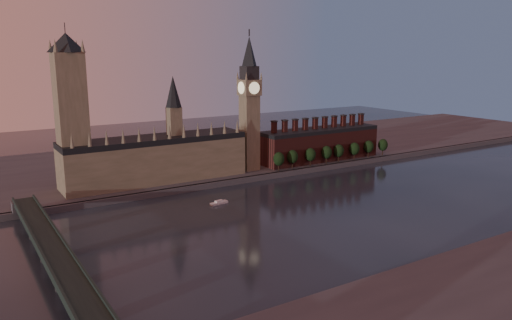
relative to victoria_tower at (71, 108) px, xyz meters
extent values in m
plane|color=black|center=(120.00, -115.00, -59.09)|extent=(900.00, 900.00, 0.00)
cube|color=#4A4A4F|center=(120.00, -25.00, -57.09)|extent=(900.00, 4.00, 4.00)
cube|color=#4A4A4F|center=(120.00, 65.00, -57.09)|extent=(900.00, 180.00, 4.00)
cube|color=gray|center=(55.00, 0.00, -41.09)|extent=(130.00, 30.00, 28.00)
cube|color=black|center=(55.00, 0.00, -25.09)|extent=(130.00, 30.00, 4.00)
cube|color=gray|center=(70.00, 0.00, -15.09)|extent=(9.00, 9.00, 24.00)
cone|color=black|center=(70.00, 0.00, 7.91)|extent=(12.00, 12.00, 22.00)
cone|color=gray|center=(-4.00, -14.00, -18.09)|extent=(2.60, 2.60, 10.00)
cone|color=gray|center=(6.73, -14.00, -18.09)|extent=(2.60, 2.60, 10.00)
cone|color=gray|center=(17.45, -14.00, -18.09)|extent=(2.60, 2.60, 10.00)
cone|color=gray|center=(28.18, -14.00, -18.09)|extent=(2.60, 2.60, 10.00)
cone|color=gray|center=(38.91, -14.00, -18.09)|extent=(2.60, 2.60, 10.00)
cone|color=gray|center=(49.64, -14.00, -18.09)|extent=(2.60, 2.60, 10.00)
cone|color=gray|center=(60.36, -14.00, -18.09)|extent=(2.60, 2.60, 10.00)
cone|color=gray|center=(71.09, -14.00, -18.09)|extent=(2.60, 2.60, 10.00)
cone|color=gray|center=(81.82, -14.00, -18.09)|extent=(2.60, 2.60, 10.00)
cone|color=gray|center=(92.55, -14.00, -18.09)|extent=(2.60, 2.60, 10.00)
cone|color=gray|center=(103.27, -14.00, -18.09)|extent=(2.60, 2.60, 10.00)
cone|color=gray|center=(114.00, -14.00, -18.09)|extent=(2.60, 2.60, 10.00)
cube|color=gray|center=(0.00, 0.00, -10.09)|extent=(18.00, 18.00, 90.00)
cone|color=black|center=(0.00, 0.00, 40.91)|extent=(24.00, 24.00, 12.00)
cylinder|color=#232326|center=(0.00, 0.00, 46.91)|extent=(0.50, 0.50, 12.00)
cone|color=gray|center=(-8.00, -8.00, 38.91)|extent=(3.00, 3.00, 8.00)
cone|color=gray|center=(8.00, -8.00, 38.91)|extent=(3.00, 3.00, 8.00)
cone|color=gray|center=(-8.00, 8.00, 38.91)|extent=(3.00, 3.00, 8.00)
cone|color=gray|center=(8.00, 8.00, 38.91)|extent=(3.00, 3.00, 8.00)
cube|color=gray|center=(130.00, -5.00, -26.09)|extent=(12.00, 12.00, 58.00)
cube|color=gray|center=(130.00, -5.00, 8.91)|extent=(14.00, 14.00, 12.00)
cube|color=#232326|center=(130.00, -5.00, 19.91)|extent=(11.00, 11.00, 10.00)
cone|color=black|center=(130.00, -5.00, 35.91)|extent=(13.00, 13.00, 22.00)
cylinder|color=#232326|center=(130.00, -5.00, 49.41)|extent=(1.00, 1.00, 5.00)
cylinder|color=beige|center=(130.00, -12.20, 8.91)|extent=(9.00, 0.50, 9.00)
cylinder|color=beige|center=(130.00, 2.20, 8.91)|extent=(9.00, 0.50, 9.00)
cylinder|color=beige|center=(122.80, -5.00, 8.91)|extent=(0.50, 9.00, 9.00)
cylinder|color=beige|center=(137.20, -5.00, 8.91)|extent=(0.50, 9.00, 9.00)
cone|color=gray|center=(123.50, -11.50, 17.91)|extent=(2.00, 2.00, 6.00)
cone|color=gray|center=(136.50, -11.50, 17.91)|extent=(2.00, 2.00, 6.00)
cone|color=gray|center=(123.50, 1.50, 17.91)|extent=(2.00, 2.00, 6.00)
cone|color=gray|center=(136.50, 1.50, 17.91)|extent=(2.00, 2.00, 6.00)
cube|color=#4F211E|center=(200.00, -5.00, -43.09)|extent=(110.00, 25.00, 24.00)
cube|color=black|center=(200.00, -5.00, -29.59)|extent=(110.00, 25.00, 3.00)
cube|color=#4F211E|center=(153.00, -5.00, -23.59)|extent=(3.50, 3.50, 9.00)
cube|color=#232326|center=(153.00, -5.00, -18.59)|extent=(4.20, 4.20, 1.00)
cube|color=#4F211E|center=(163.44, -5.00, -23.59)|extent=(3.50, 3.50, 9.00)
cube|color=#232326|center=(163.44, -5.00, -18.59)|extent=(4.20, 4.20, 1.00)
cube|color=#4F211E|center=(173.89, -5.00, -23.59)|extent=(3.50, 3.50, 9.00)
cube|color=#232326|center=(173.89, -5.00, -18.59)|extent=(4.20, 4.20, 1.00)
cube|color=#4F211E|center=(184.33, -5.00, -23.59)|extent=(3.50, 3.50, 9.00)
cube|color=#232326|center=(184.33, -5.00, -18.59)|extent=(4.20, 4.20, 1.00)
cube|color=#4F211E|center=(194.78, -5.00, -23.59)|extent=(3.50, 3.50, 9.00)
cube|color=#232326|center=(194.78, -5.00, -18.59)|extent=(4.20, 4.20, 1.00)
cube|color=#4F211E|center=(205.22, -5.00, -23.59)|extent=(3.50, 3.50, 9.00)
cube|color=#232326|center=(205.22, -5.00, -18.59)|extent=(4.20, 4.20, 1.00)
cube|color=#4F211E|center=(215.67, -5.00, -23.59)|extent=(3.50, 3.50, 9.00)
cube|color=#232326|center=(215.67, -5.00, -18.59)|extent=(4.20, 4.20, 1.00)
cube|color=#4F211E|center=(226.11, -5.00, -23.59)|extent=(3.50, 3.50, 9.00)
cube|color=#232326|center=(226.11, -5.00, -18.59)|extent=(4.20, 4.20, 1.00)
cube|color=#4F211E|center=(236.56, -5.00, -23.59)|extent=(3.50, 3.50, 9.00)
cube|color=#232326|center=(236.56, -5.00, -18.59)|extent=(4.20, 4.20, 1.00)
cube|color=#4F211E|center=(247.00, -5.00, -23.59)|extent=(3.50, 3.50, 9.00)
cube|color=#232326|center=(247.00, -5.00, -18.59)|extent=(4.20, 4.20, 1.00)
cylinder|color=black|center=(146.61, -21.23, -52.09)|extent=(0.80, 0.80, 6.00)
ellipsoid|color=black|center=(146.61, -21.23, -45.59)|extent=(8.60, 8.60, 10.75)
cylinder|color=black|center=(160.64, -20.03, -52.09)|extent=(0.80, 0.80, 6.00)
ellipsoid|color=black|center=(160.64, -20.03, -45.59)|extent=(8.60, 8.60, 10.75)
cylinder|color=black|center=(177.85, -20.93, -52.09)|extent=(0.80, 0.80, 6.00)
ellipsoid|color=black|center=(177.85, -20.93, -45.59)|extent=(8.60, 8.60, 10.75)
cylinder|color=black|center=(195.08, -20.57, -52.09)|extent=(0.80, 0.80, 6.00)
ellipsoid|color=black|center=(195.08, -20.57, -45.59)|extent=(8.60, 8.60, 10.75)
cylinder|color=black|center=(208.15, -20.64, -52.09)|extent=(0.80, 0.80, 6.00)
ellipsoid|color=black|center=(208.15, -20.64, -45.59)|extent=(8.60, 8.60, 10.75)
cylinder|color=black|center=(225.45, -21.09, -52.09)|extent=(0.80, 0.80, 6.00)
ellipsoid|color=black|center=(225.45, -21.09, -45.59)|extent=(8.60, 8.60, 10.75)
cylinder|color=black|center=(242.82, -20.34, -52.09)|extent=(0.80, 0.80, 6.00)
ellipsoid|color=black|center=(242.82, -20.34, -45.59)|extent=(8.60, 8.60, 10.75)
cylinder|color=black|center=(259.50, -21.10, -52.09)|extent=(0.80, 0.80, 6.00)
ellipsoid|color=black|center=(259.50, -21.10, -45.59)|extent=(8.60, 8.60, 10.75)
cube|color=#1C2C25|center=(-35.00, -120.00, -50.09)|extent=(12.00, 200.00, 2.50)
cube|color=#1C2C25|center=(-40.50, -120.00, -48.19)|extent=(1.00, 200.00, 1.30)
cube|color=#1C2C25|center=(-29.50, -120.00, -48.19)|extent=(1.00, 200.00, 1.30)
cube|color=#4A4A4F|center=(-35.00, -25.00, -52.09)|extent=(14.00, 8.00, 6.00)
cylinder|color=#232326|center=(-35.00, -166.00, -55.21)|extent=(8.00, 8.00, 7.75)
cylinder|color=#232326|center=(-35.00, -132.00, -55.21)|extent=(8.00, 8.00, 7.75)
cylinder|color=#232326|center=(-35.00, -98.00, -55.21)|extent=(8.00, 8.00, 7.75)
cylinder|color=#232326|center=(-35.00, -64.00, -55.21)|extent=(8.00, 8.00, 7.75)
cylinder|color=#232326|center=(-35.00, -30.00, -55.21)|extent=(8.00, 8.00, 7.75)
cube|color=silver|center=(72.52, -62.06, -58.40)|extent=(12.42, 5.20, 1.38)
cube|color=silver|center=(72.52, -62.06, -57.20)|extent=(5.49, 3.32, 1.03)
camera|label=1|loc=(-68.63, -331.15, 34.56)|focal=35.00mm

